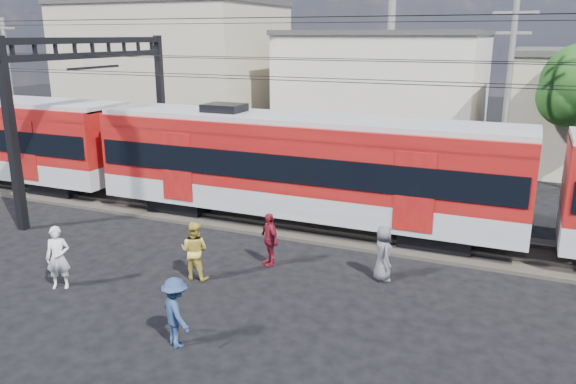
# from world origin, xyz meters

# --- Properties ---
(ground) EXTENTS (120.00, 120.00, 0.00)m
(ground) POSITION_xyz_m (0.00, 0.00, 0.00)
(ground) COLOR black
(ground) RESTS_ON ground
(track_bed) EXTENTS (70.00, 3.40, 0.12)m
(track_bed) POSITION_xyz_m (0.00, 8.00, 0.06)
(track_bed) COLOR #2D2823
(track_bed) RESTS_ON ground
(rail_near) EXTENTS (70.00, 0.12, 0.12)m
(rail_near) POSITION_xyz_m (0.00, 7.25, 0.18)
(rail_near) COLOR #59544C
(rail_near) RESTS_ON track_bed
(rail_far) EXTENTS (70.00, 0.12, 0.12)m
(rail_far) POSITION_xyz_m (0.00, 8.75, 0.18)
(rail_far) COLOR #59544C
(rail_far) RESTS_ON track_bed
(commuter_train) EXTENTS (50.30, 3.08, 4.17)m
(commuter_train) POSITION_xyz_m (-0.40, 8.00, 2.40)
(commuter_train) COLOR black
(commuter_train) RESTS_ON ground
(catenary) EXTENTS (70.00, 9.30, 7.52)m
(catenary) POSITION_xyz_m (-8.65, 8.00, 5.14)
(catenary) COLOR black
(catenary) RESTS_ON ground
(building_west) EXTENTS (14.28, 10.20, 9.30)m
(building_west) POSITION_xyz_m (-17.00, 24.00, 4.66)
(building_west) COLOR tan
(building_west) RESTS_ON ground
(building_midwest) EXTENTS (12.24, 12.24, 7.30)m
(building_midwest) POSITION_xyz_m (-2.00, 27.00, 3.66)
(building_midwest) COLOR beige
(building_midwest) RESTS_ON ground
(utility_pole_mid) EXTENTS (1.80, 0.24, 8.50)m
(utility_pole_mid) POSITION_xyz_m (6.00, 15.00, 4.53)
(utility_pole_mid) COLOR slate
(utility_pole_mid) RESTS_ON ground
(utility_pole_west) EXTENTS (1.80, 0.24, 8.00)m
(utility_pole_west) POSITION_xyz_m (-22.00, 14.00, 4.28)
(utility_pole_west) COLOR slate
(utility_pole_west) RESTS_ON ground
(pedestrian_a) EXTENTS (0.80, 0.71, 1.84)m
(pedestrian_a) POSITION_xyz_m (-4.89, 0.21, 0.92)
(pedestrian_a) COLOR silver
(pedestrian_a) RESTS_ON ground
(pedestrian_b) EXTENTS (0.92, 0.75, 1.77)m
(pedestrian_b) POSITION_xyz_m (-1.68, 2.29, 0.88)
(pedestrian_b) COLOR gold
(pedestrian_b) RESTS_ON ground
(pedestrian_c) EXTENTS (1.26, 1.11, 1.69)m
(pedestrian_c) POSITION_xyz_m (-0.03, -1.10, 0.85)
(pedestrian_c) COLOR navy
(pedestrian_c) RESTS_ON ground
(pedestrian_d) EXTENTS (1.04, 0.95, 1.71)m
(pedestrian_d) POSITION_xyz_m (-0.09, 4.10, 0.85)
(pedestrian_d) COLOR maroon
(pedestrian_d) RESTS_ON ground
(pedestrian_e) EXTENTS (0.88, 0.98, 1.67)m
(pedestrian_e) POSITION_xyz_m (3.46, 4.40, 0.84)
(pedestrian_e) COLOR #545359
(pedestrian_e) RESTS_ON ground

